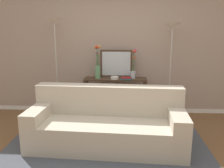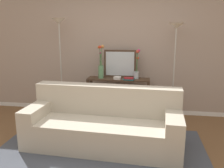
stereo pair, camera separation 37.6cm
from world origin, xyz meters
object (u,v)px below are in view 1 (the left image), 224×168
(couch, at_px, (107,125))
(floor_lamp_right, at_px, (172,45))
(fruit_bowl, at_px, (115,78))
(wall_mirror, at_px, (116,64))
(console_table, at_px, (115,91))
(book_stack, at_px, (126,78))
(vase_tall_flowers, at_px, (98,67))
(book_row_under_console, at_px, (102,114))
(vase_short_flowers, at_px, (133,68))
(floor_lamp_left, at_px, (55,41))

(couch, distance_m, floor_lamp_right, 1.96)
(fruit_bowl, bearing_deg, wall_mirror, 85.05)
(couch, distance_m, console_table, 1.24)
(wall_mirror, bearing_deg, floor_lamp_right, -10.73)
(floor_lamp_right, relative_size, book_stack, 8.60)
(console_table, distance_m, fruit_bowl, 0.30)
(wall_mirror, height_order, vase_tall_flowers, vase_tall_flowers)
(wall_mirror, distance_m, book_row_under_console, 1.05)
(book_stack, distance_m, book_row_under_console, 0.90)
(book_row_under_console, bearing_deg, vase_short_flowers, 1.84)
(book_stack, relative_size, book_row_under_console, 0.49)
(floor_lamp_left, distance_m, book_stack, 1.52)
(floor_lamp_right, bearing_deg, book_stack, -178.26)
(couch, xyz_separation_m, fruit_bowl, (0.06, 1.13, 0.50))
(vase_tall_flowers, bearing_deg, floor_lamp_left, -177.00)
(console_table, xyz_separation_m, floor_lamp_right, (1.04, -0.07, 0.91))
(book_row_under_console, bearing_deg, couch, -80.75)
(fruit_bowl, height_order, book_stack, fruit_bowl)
(couch, relative_size, fruit_bowl, 15.21)
(console_table, bearing_deg, fruit_bowl, -97.22)
(floor_lamp_left, relative_size, book_stack, 9.03)
(fruit_bowl, bearing_deg, console_table, 82.78)
(couch, distance_m, book_row_under_console, 1.26)
(floor_lamp_left, bearing_deg, couch, -47.17)
(vase_short_flowers, xyz_separation_m, fruit_bowl, (-0.36, -0.11, -0.18))
(floor_lamp_right, distance_m, wall_mirror, 1.12)
(floor_lamp_left, relative_size, vase_short_flowers, 3.41)
(couch, height_order, book_stack, couch)
(floor_lamp_right, bearing_deg, vase_short_flowers, 172.78)
(book_stack, bearing_deg, couch, -104.12)
(fruit_bowl, bearing_deg, couch, -93.14)
(floor_lamp_left, bearing_deg, vase_short_flowers, 3.36)
(vase_short_flowers, distance_m, book_row_under_console, 1.14)
(console_table, height_order, wall_mirror, wall_mirror)
(vase_tall_flowers, height_order, fruit_bowl, vase_tall_flowers)
(vase_tall_flowers, distance_m, book_stack, 0.60)
(couch, relative_size, book_row_under_console, 5.27)
(vase_tall_flowers, bearing_deg, floor_lamp_right, -1.73)
(floor_lamp_left, distance_m, fruit_bowl, 1.33)
(floor_lamp_right, height_order, wall_mirror, floor_lamp_right)
(floor_lamp_left, distance_m, vase_tall_flowers, 0.94)
(vase_tall_flowers, bearing_deg, fruit_bowl, -11.03)
(fruit_bowl, bearing_deg, book_stack, -0.67)
(vase_tall_flowers, bearing_deg, couch, -77.31)
(floor_lamp_left, distance_m, vase_short_flowers, 1.58)
(console_table, xyz_separation_m, book_stack, (0.21, -0.09, 0.27))
(floor_lamp_left, xyz_separation_m, floor_lamp_right, (2.18, 0.00, -0.07))
(console_table, relative_size, fruit_bowl, 7.95)
(console_table, relative_size, floor_lamp_right, 0.66)
(fruit_bowl, height_order, book_row_under_console, fruit_bowl)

